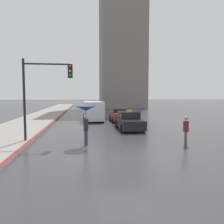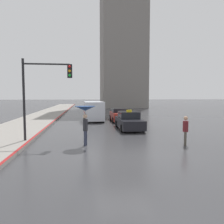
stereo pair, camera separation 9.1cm
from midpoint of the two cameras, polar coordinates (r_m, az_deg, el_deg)
name	(u,v)px [view 1 (the left image)]	position (r m, az deg, el deg)	size (l,w,h in m)	color
ground_plane	(124,156)	(10.57, 2.95, -11.32)	(300.00, 300.00, 0.00)	#38383A
taxi	(129,121)	(18.60, 4.31, -2.39)	(1.91, 4.56, 1.65)	black
sedan_red	(119,115)	(24.09, 1.84, -0.88)	(1.91, 4.01, 1.41)	#A52D23
ambulance_van	(93,110)	(25.06, -5.08, 0.55)	(2.27, 5.47, 2.17)	silver
pedestrian_with_umbrella	(86,113)	(12.41, -7.07, -0.15)	(1.18, 1.18, 2.25)	#2D3347
pedestrian_man	(186,128)	(13.24, 18.56, -3.99)	(0.39, 0.46, 1.67)	#4C473D
traffic_light	(45,85)	(13.67, -17.37, 6.74)	(2.91, 0.38, 5.01)	black
building_tower_near	(122,26)	(56.74, 2.53, 21.60)	(10.23, 11.37, 39.43)	gray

